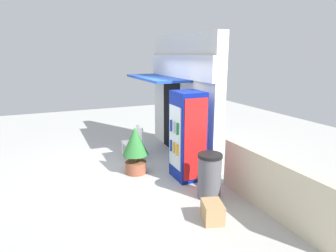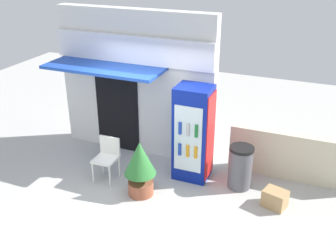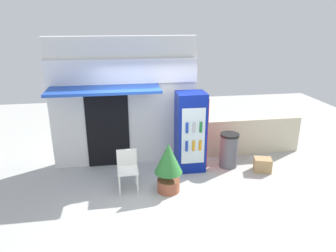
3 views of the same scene
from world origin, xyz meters
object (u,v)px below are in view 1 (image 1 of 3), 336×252
drink_cooler (188,136)px  potted_plant_near_shop (135,147)px  plastic_chair (135,140)px  trash_bin (209,176)px  cardboard_box (212,212)px

drink_cooler → potted_plant_near_shop: size_ratio=1.76×
plastic_chair → potted_plant_near_shop: (0.84, -0.26, 0.12)m
drink_cooler → trash_bin: (0.95, -0.03, -0.51)m
drink_cooler → potted_plant_near_shop: drink_cooler is taller
drink_cooler → cardboard_box: 1.90m
plastic_chair → trash_bin: (2.47, 0.67, -0.08)m
trash_bin → cardboard_box: trash_bin is taller
plastic_chair → potted_plant_near_shop: bearing=-17.0°
potted_plant_near_shop → trash_bin: potted_plant_near_shop is taller
drink_cooler → plastic_chair: size_ratio=2.22×
plastic_chair → cardboard_box: bearing=5.1°
potted_plant_near_shop → trash_bin: (1.63, 0.92, -0.19)m
drink_cooler → trash_bin: drink_cooler is taller
potted_plant_near_shop → plastic_chair: bearing=163.0°
drink_cooler → plastic_chair: drink_cooler is taller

